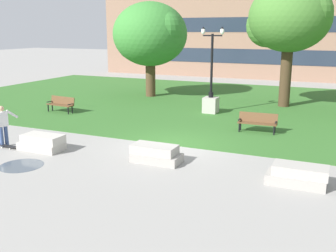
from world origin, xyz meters
The scene contains 14 objects.
ground_plane centered at (0.00, 0.00, 0.00)m, with size 140.00×140.00×0.00m, color gray.
grass_lawn centered at (0.00, 10.00, 0.01)m, with size 40.00×20.00×0.02m, color #336628.
concrete_block_center centered at (-4.50, -2.67, 0.31)m, with size 1.83×0.90×0.64m.
concrete_block_left centered at (0.31, -2.17, 0.31)m, with size 1.82×0.90×0.64m.
concrete_block_right centered at (5.31, -2.35, 0.31)m, with size 1.84×0.90×0.64m.
person_skateboarder centered at (-6.30, -2.89, 0.97)m, with size 0.44×1.43×1.71m.
skateboard centered at (-6.00, -3.03, 0.09)m, with size 1.02×0.26×0.14m.
puddle centered at (-3.90, -4.47, 0.00)m, with size 1.56×1.56×0.01m, color #47515B.
park_bench_near_left centered at (2.87, 3.61, 0.54)m, with size 1.82×0.61×0.90m.
park_bench_near_right centered at (-8.58, 3.65, 0.54)m, with size 1.85×0.73×0.90m.
lamp_post_right centered at (-0.52, 7.02, 1.01)m, with size 1.32×0.80×4.88m.
tree_far_right centered at (-6.38, 10.93, 4.34)m, with size 5.49×5.23×6.62m.
tree_far_left centered at (3.05, 10.81, 5.37)m, with size 5.15×4.91×7.53m.
building_facade_distant centered at (-2.27, 24.50, 4.96)m, with size 31.77×1.03×9.93m.
Camera 1 is at (6.23, -14.51, 4.71)m, focal length 42.00 mm.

